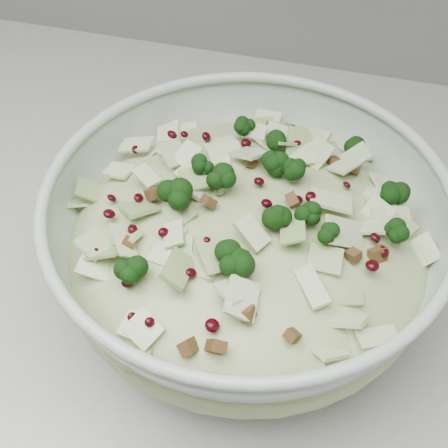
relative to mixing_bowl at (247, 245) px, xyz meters
The scene contains 3 objects.
counter 0.53m from the mixing_bowl, 115.92° to the left, with size 3.60×0.60×0.90m, color #BAB9B5.
mixing_bowl is the anchor object (origin of this frame).
salad 0.02m from the mixing_bowl, 86.42° to the right, with size 0.31×0.31×0.13m.
Camera 1 is at (0.11, 1.28, 1.36)m, focal length 50.00 mm.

